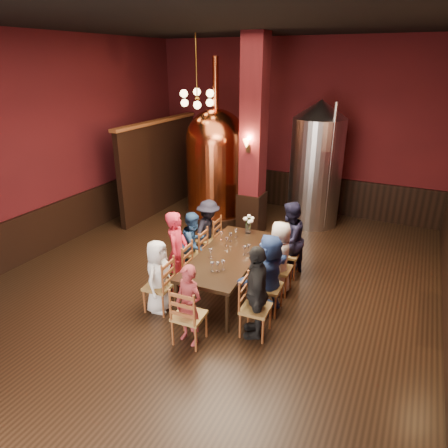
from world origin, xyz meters
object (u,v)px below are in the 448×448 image
at_px(dining_table, 228,257).
at_px(person_2, 194,244).
at_px(copper_kettle, 216,164).
at_px(steel_vessel, 316,164).
at_px(rose_vase, 248,222).
at_px(person_1, 177,252).
at_px(person_0, 158,276).

relative_size(dining_table, person_2, 1.90).
height_order(copper_kettle, steel_vessel, copper_kettle).
height_order(copper_kettle, rose_vase, copper_kettle).
relative_size(person_1, person_2, 1.19).
bearing_deg(rose_vase, steel_vessel, 79.36).
relative_size(dining_table, person_0, 1.93).
relative_size(dining_table, copper_kettle, 0.61).
relative_size(person_0, person_2, 0.98).
xyz_separation_m(dining_table, rose_vase, (-0.05, 1.00, 0.31)).
xyz_separation_m(person_1, copper_kettle, (-1.07, 3.60, 0.70)).
height_order(person_0, person_2, person_2).
bearing_deg(copper_kettle, person_0, -75.44).
bearing_deg(dining_table, steel_vessel, 79.04).
xyz_separation_m(dining_table, copper_kettle, (-1.89, 3.22, 0.78)).
height_order(person_1, steel_vessel, steel_vessel).
distance_m(dining_table, person_0, 1.31).
xyz_separation_m(person_2, rose_vase, (0.82, 0.72, 0.35)).
xyz_separation_m(person_0, copper_kettle, (-1.11, 4.27, 0.83)).
distance_m(person_0, person_1, 0.68).
bearing_deg(steel_vessel, rose_vase, -100.64).
bearing_deg(dining_table, person_0, -130.36).
bearing_deg(person_0, rose_vase, -26.90).
xyz_separation_m(person_2, copper_kettle, (-1.02, 2.94, 0.82)).
xyz_separation_m(dining_table, steel_vessel, (0.51, 3.95, 0.86)).
xyz_separation_m(person_0, steel_vessel, (1.29, 5.01, 0.91)).
bearing_deg(person_2, person_0, -175.18).
height_order(person_2, rose_vase, person_2).
bearing_deg(rose_vase, copper_kettle, 129.78).
distance_m(dining_table, person_1, 0.92).
bearing_deg(dining_table, copper_kettle, 116.85).
bearing_deg(copper_kettle, dining_table, -59.52).
relative_size(person_0, rose_vase, 3.35).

